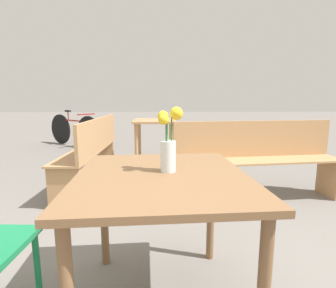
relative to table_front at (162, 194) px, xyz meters
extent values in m
cube|color=brown|center=(0.00, 0.00, 0.09)|extent=(0.88, 0.96, 0.03)
cylinder|color=brown|center=(-0.38, 0.38, -0.28)|extent=(0.05, 0.05, 0.70)
cylinder|color=brown|center=(0.33, 0.42, -0.28)|extent=(0.05, 0.05, 0.70)
cylinder|color=silver|center=(0.03, 0.05, 0.18)|extent=(0.08, 0.08, 0.16)
cylinder|color=silver|center=(0.03, 0.05, 0.15)|extent=(0.07, 0.07, 0.09)
cylinder|color=#337038|center=(0.05, 0.05, 0.24)|extent=(0.01, 0.01, 0.26)
sphere|color=yellow|center=(0.07, 0.04, 0.39)|extent=(0.06, 0.06, 0.06)
cylinder|color=#337038|center=(0.02, 0.06, 0.24)|extent=(0.01, 0.01, 0.25)
sphere|color=yellow|center=(0.01, 0.07, 0.38)|extent=(0.06, 0.06, 0.06)
cylinder|color=#337038|center=(0.03, 0.04, 0.23)|extent=(0.01, 0.01, 0.24)
sphere|color=yellow|center=(0.01, 0.03, 0.36)|extent=(0.05, 0.05, 0.05)
cylinder|color=#197A47|center=(-0.65, 0.01, -0.42)|extent=(0.03, 0.03, 0.42)
cube|color=tan|center=(-0.94, 2.06, -0.19)|extent=(0.41, 1.72, 0.02)
cube|color=tan|center=(-0.78, 2.06, 0.02)|extent=(0.08, 1.71, 0.40)
cube|color=tan|center=(-0.96, 1.27, -0.41)|extent=(0.33, 0.07, 0.43)
cube|color=tan|center=(-0.91, 2.86, -0.41)|extent=(0.33, 0.07, 0.43)
cube|color=tan|center=(1.05, 1.46, -0.19)|extent=(1.84, 0.55, 0.02)
cube|color=tan|center=(1.03, 1.62, 0.02)|extent=(1.80, 0.23, 0.40)
cube|color=tan|center=(1.89, 1.55, -0.41)|extent=(0.09, 0.33, 0.43)
cube|color=tan|center=(0.21, 1.37, -0.41)|extent=(0.09, 0.33, 0.43)
cube|color=tan|center=(-0.09, 2.90, 0.11)|extent=(0.66, 0.78, 0.03)
cylinder|color=tan|center=(-0.36, 2.57, -0.27)|extent=(0.05, 0.05, 0.73)
cylinder|color=tan|center=(0.18, 2.58, -0.27)|extent=(0.05, 0.05, 0.73)
cylinder|color=tan|center=(-0.36, 3.23, -0.27)|extent=(0.05, 0.05, 0.73)
cylinder|color=tan|center=(0.17, 3.24, -0.27)|extent=(0.05, 0.05, 0.73)
cylinder|color=black|center=(-2.42, 5.15, -0.27)|extent=(0.60, 0.45, 0.71)
cylinder|color=black|center=(-1.58, 4.54, -0.27)|extent=(0.60, 0.45, 0.71)
cube|color=maroon|center=(-2.00, 4.85, -0.04)|extent=(0.77, 0.57, 0.03)
cylinder|color=maroon|center=(-2.15, 4.96, 0.06)|extent=(0.02, 0.02, 0.21)
cube|color=black|center=(-2.15, 4.96, 0.17)|extent=(0.16, 0.14, 0.04)
cube|color=maroon|center=(-1.63, 4.58, 0.12)|extent=(0.29, 0.38, 0.02)
camera|label=1|loc=(-0.01, -1.23, 0.47)|focal=28.00mm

